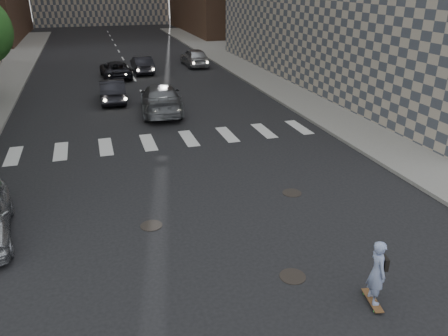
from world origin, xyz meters
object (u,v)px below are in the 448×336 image
at_px(traffic_car_b, 161,99).
at_px(traffic_car_e, 142,64).
at_px(traffic_car_a, 113,90).
at_px(traffic_car_d, 194,57).
at_px(skateboarder, 377,272).
at_px(traffic_car_c, 115,70).

xyz_separation_m(traffic_car_b, traffic_car_e, (0.45, 12.19, -0.13)).
height_order(traffic_car_a, traffic_car_d, traffic_car_d).
height_order(traffic_car_b, traffic_car_d, traffic_car_b).
distance_m(skateboarder, traffic_car_c, 29.10).
bearing_deg(traffic_car_e, traffic_car_a, 69.99).
xyz_separation_m(skateboarder, traffic_car_a, (-4.65, 21.42, -0.20)).
xyz_separation_m(skateboarder, traffic_car_b, (-2.11, 18.00, -0.10)).
distance_m(skateboarder, traffic_car_e, 30.24).
bearing_deg(traffic_car_b, traffic_car_a, -47.59).
bearing_deg(traffic_car_b, traffic_car_c, -74.59).
xyz_separation_m(traffic_car_a, traffic_car_d, (7.91, 10.58, 0.08)).
distance_m(traffic_car_c, traffic_car_d, 7.88).
relative_size(traffic_car_a, traffic_car_e, 1.03).
height_order(traffic_car_a, traffic_car_c, traffic_car_a).
bearing_deg(traffic_car_b, skateboarder, 102.48).
height_order(traffic_car_a, traffic_car_e, traffic_car_a).
xyz_separation_m(skateboarder, traffic_car_c, (-3.95, 28.83, -0.27)).
height_order(traffic_car_c, traffic_car_d, traffic_car_d).
bearing_deg(traffic_car_a, traffic_car_c, -93.28).
height_order(traffic_car_b, traffic_car_e, traffic_car_b).
bearing_deg(skateboarder, traffic_car_e, 104.44).
xyz_separation_m(traffic_car_a, traffic_car_e, (2.99, 8.77, -0.02)).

